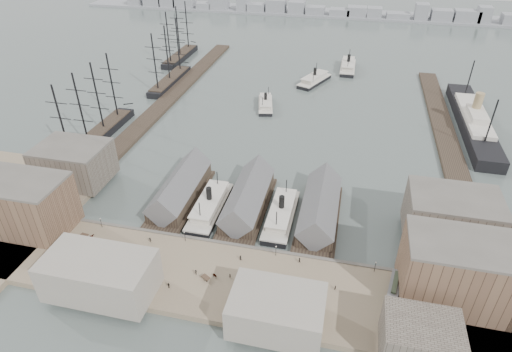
% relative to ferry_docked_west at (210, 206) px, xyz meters
% --- Properties ---
extents(ground, '(900.00, 900.00, 0.00)m').
position_rel_ferry_docked_west_xyz_m(ground, '(13.00, -12.27, -2.55)').
color(ground, '#4B5754').
rests_on(ground, ground).
extents(quay, '(180.00, 30.00, 2.00)m').
position_rel_ferry_docked_west_xyz_m(quay, '(13.00, -32.27, -1.55)').
color(quay, '#806F56').
rests_on(quay, ground).
extents(seawall, '(180.00, 1.20, 2.30)m').
position_rel_ferry_docked_west_xyz_m(seawall, '(13.00, -17.47, -1.40)').
color(seawall, '#59544C').
rests_on(seawall, ground).
extents(west_wharf, '(10.00, 220.00, 1.60)m').
position_rel_ferry_docked_west_xyz_m(west_wharf, '(-55.00, 87.73, -1.75)').
color(west_wharf, '#2D231C').
rests_on(west_wharf, ground).
extents(east_wharf, '(10.00, 180.00, 1.60)m').
position_rel_ferry_docked_west_xyz_m(east_wharf, '(91.00, 77.73, -1.75)').
color(east_wharf, '#2D231C').
rests_on(east_wharf, ground).
extents(ferry_shed_west, '(14.00, 42.00, 12.60)m').
position_rel_ferry_docked_west_xyz_m(ferry_shed_west, '(-13.00, 4.61, 2.09)').
color(ferry_shed_west, '#2D231C').
rests_on(ferry_shed_west, ground).
extents(ferry_shed_center, '(14.00, 42.00, 12.60)m').
position_rel_ferry_docked_west_xyz_m(ferry_shed_center, '(13.00, 4.61, 2.09)').
color(ferry_shed_center, '#2D231C').
rests_on(ferry_shed_center, ground).
extents(ferry_shed_east, '(14.00, 42.00, 12.60)m').
position_rel_ferry_docked_west_xyz_m(ferry_shed_east, '(39.00, 4.61, 2.09)').
color(ferry_shed_east, '#2D231C').
rests_on(ferry_shed_east, ground).
extents(warehouse_west_front, '(32.00, 18.00, 18.00)m').
position_rel_ferry_docked_west_xyz_m(warehouse_west_front, '(-57.00, -24.27, 8.45)').
color(warehouse_west_front, brown).
rests_on(warehouse_west_front, west_land).
extents(warehouse_west_back, '(26.00, 20.00, 14.00)m').
position_rel_ferry_docked_west_xyz_m(warehouse_west_back, '(-57.00, 5.73, 6.45)').
color(warehouse_west_back, '#60564C').
rests_on(warehouse_west_back, west_land).
extents(warehouse_east_front, '(30.00, 18.00, 19.00)m').
position_rel_ferry_docked_west_xyz_m(warehouse_east_front, '(79.00, -24.27, 8.95)').
color(warehouse_east_front, brown).
rests_on(warehouse_east_front, east_land).
extents(warehouse_east_back, '(28.00, 20.00, 15.00)m').
position_rel_ferry_docked_west_xyz_m(warehouse_east_back, '(81.00, 2.73, 6.95)').
color(warehouse_east_back, '#60564C').
rests_on(warehouse_east_back, east_land).
extents(street_bldg_center, '(24.00, 16.00, 10.00)m').
position_rel_ferry_docked_west_xyz_m(street_bldg_center, '(33.00, -44.27, 4.45)').
color(street_bldg_center, gray).
rests_on(street_bldg_center, quay).
extents(street_bldg_west, '(30.00, 16.00, 12.00)m').
position_rel_ferry_docked_west_xyz_m(street_bldg_west, '(-17.00, -44.27, 5.45)').
color(street_bldg_west, gray).
rests_on(street_bldg_west, quay).
extents(street_bldg_east, '(18.00, 14.00, 11.00)m').
position_rel_ferry_docked_west_xyz_m(street_bldg_east, '(68.00, -45.27, 4.95)').
color(street_bldg_east, '#60564C').
rests_on(street_bldg_east, quay).
extents(lamp_post_far_w, '(0.44, 0.44, 3.92)m').
position_rel_ferry_docked_west_xyz_m(lamp_post_far_w, '(-32.00, -19.27, 2.16)').
color(lamp_post_far_w, black).
rests_on(lamp_post_far_w, quay).
extents(lamp_post_near_w, '(0.44, 0.44, 3.92)m').
position_rel_ferry_docked_west_xyz_m(lamp_post_near_w, '(-2.00, -19.27, 2.16)').
color(lamp_post_near_w, black).
rests_on(lamp_post_near_w, quay).
extents(lamp_post_near_e, '(0.44, 0.44, 3.92)m').
position_rel_ferry_docked_west_xyz_m(lamp_post_near_e, '(28.00, -19.27, 2.16)').
color(lamp_post_near_e, black).
rests_on(lamp_post_near_e, quay).
extents(lamp_post_far_e, '(0.44, 0.44, 3.92)m').
position_rel_ferry_docked_west_xyz_m(lamp_post_far_e, '(58.00, -19.27, 2.16)').
color(lamp_post_far_e, black).
rests_on(lamp_post_far_e, quay).
extents(far_shore, '(500.00, 40.00, 15.72)m').
position_rel_ferry_docked_west_xyz_m(far_shore, '(10.93, 321.87, 1.35)').
color(far_shore, gray).
rests_on(far_shore, ground).
extents(ferry_docked_west, '(9.15, 30.49, 10.89)m').
position_rel_ferry_docked_west_xyz_m(ferry_docked_west, '(0.00, 0.00, 0.00)').
color(ferry_docked_west, black).
rests_on(ferry_docked_west, ground).
extents(ferry_docked_east, '(8.96, 29.87, 10.67)m').
position_rel_ferry_docked_west_xyz_m(ferry_docked_east, '(26.00, 1.13, -0.05)').
color(ferry_docked_east, black).
rests_on(ferry_docked_east, ground).
extents(ferry_open_near, '(12.50, 25.49, 8.74)m').
position_rel_ferry_docked_west_xyz_m(ferry_open_near, '(0.21, 95.00, -0.50)').
color(ferry_open_near, black).
rests_on(ferry_open_near, ground).
extents(ferry_open_mid, '(18.95, 29.70, 10.21)m').
position_rel_ferry_docked_west_xyz_m(ferry_open_mid, '(21.88, 137.11, -0.16)').
color(ferry_open_mid, black).
rests_on(ferry_open_mid, ground).
extents(ferry_open_far, '(9.47, 30.77, 10.96)m').
position_rel_ferry_docked_west_xyz_m(ferry_open_far, '(40.66, 166.49, 0.02)').
color(ferry_open_far, black).
rests_on(ferry_open_far, ground).
extents(sailing_ship_near, '(8.56, 58.95, 35.18)m').
position_rel_ferry_docked_west_xyz_m(sailing_ship_near, '(-68.95, 39.86, 0.03)').
color(sailing_ship_near, black).
rests_on(sailing_ship_near, ground).
extents(sailing_ship_mid, '(8.49, 49.04, 34.89)m').
position_rel_ferry_docked_west_xyz_m(sailing_ship_mid, '(-63.92, 115.66, -0.05)').
color(sailing_ship_mid, black).
rests_on(sailing_ship_mid, ground).
extents(sailing_ship_far, '(8.67, 48.14, 35.63)m').
position_rel_ferry_docked_west_xyz_m(sailing_ship_far, '(-75.85, 162.57, 0.02)').
color(sailing_ship_far, black).
rests_on(sailing_ship_far, ground).
extents(ocean_steamer, '(12.19, 89.07, 17.81)m').
position_rel_ferry_docked_west_xyz_m(ocean_steamer, '(105.00, 94.83, 1.28)').
color(ocean_steamer, black).
rests_on(ocean_steamer, ground).
extents(tram, '(4.75, 11.44, 3.95)m').
position_rel_ferry_docked_west_xyz_m(tram, '(63.14, -26.52, 1.47)').
color(tram, black).
rests_on(tram, quay).
extents(horse_cart_left, '(4.69, 1.83, 1.47)m').
position_rel_ferry_docked_west_xyz_m(horse_cart_left, '(-33.17, -25.05, 0.22)').
color(horse_cart_left, black).
rests_on(horse_cart_left, quay).
extents(horse_cart_center, '(4.77, 3.47, 1.59)m').
position_rel_ferry_docked_west_xyz_m(horse_cart_center, '(11.54, -32.94, 0.26)').
color(horse_cart_center, black).
rests_on(horse_cart_center, quay).
extents(horse_cart_right, '(4.57, 1.60, 1.52)m').
position_rel_ferry_docked_west_xyz_m(horse_cart_right, '(40.16, -33.60, 0.23)').
color(horse_cart_right, black).
rests_on(horse_cart_right, quay).
extents(pedestrian_0, '(0.79, 0.74, 1.75)m').
position_rel_ferry_docked_west_xyz_m(pedestrian_0, '(-29.50, -26.84, 0.32)').
color(pedestrian_0, black).
rests_on(pedestrian_0, quay).
extents(pedestrian_1, '(0.69, 0.85, 1.61)m').
position_rel_ferry_docked_west_xyz_m(pedestrian_1, '(-27.14, -32.05, 0.25)').
color(pedestrian_1, black).
rests_on(pedestrian_1, quay).
extents(pedestrian_2, '(1.18, 0.77, 1.73)m').
position_rel_ferry_docked_west_xyz_m(pedestrian_2, '(-12.86, -22.43, 0.31)').
color(pedestrian_2, black).
rests_on(pedestrian_2, quay).
extents(pedestrian_3, '(1.10, 0.55, 1.81)m').
position_rel_ferry_docked_west_xyz_m(pedestrian_3, '(0.61, -39.11, 0.35)').
color(pedestrian_3, black).
rests_on(pedestrian_3, quay).
extents(pedestrian_4, '(0.98, 0.91, 1.68)m').
position_rel_ferry_docked_west_xyz_m(pedestrian_4, '(17.76, -23.54, 0.29)').
color(pedestrian_4, black).
rests_on(pedestrian_4, quay).
extents(pedestrian_5, '(0.66, 0.71, 1.57)m').
position_rel_ferry_docked_west_xyz_m(pedestrian_5, '(16.71, -31.56, 0.23)').
color(pedestrian_5, black).
rests_on(pedestrian_5, quay).
extents(pedestrian_6, '(1.06, 1.02, 1.72)m').
position_rel_ferry_docked_west_xyz_m(pedestrian_6, '(35.54, -20.52, 0.31)').
color(pedestrian_6, black).
rests_on(pedestrian_6, quay).
extents(pedestrian_7, '(1.29, 1.00, 1.76)m').
position_rel_ferry_docked_west_xyz_m(pedestrian_7, '(38.50, -35.92, 0.33)').
color(pedestrian_7, black).
rests_on(pedestrian_7, quay).
extents(pedestrian_8, '(0.78, 1.00, 1.59)m').
position_rel_ferry_docked_west_xyz_m(pedestrian_8, '(47.12, -29.06, 0.24)').
color(pedestrian_8, black).
rests_on(pedestrian_8, quay).
extents(pedestrian_9, '(0.92, 0.77, 1.61)m').
position_rel_ferry_docked_west_xyz_m(pedestrian_9, '(60.99, -37.59, 0.25)').
color(pedestrian_9, black).
rests_on(pedestrian_9, quay).
extents(pedestrian_10, '(1.09, 1.31, 1.76)m').
position_rel_ferry_docked_west_xyz_m(pedestrian_10, '(6.47, -32.54, 0.33)').
color(pedestrian_10, black).
rests_on(pedestrian_10, quay).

